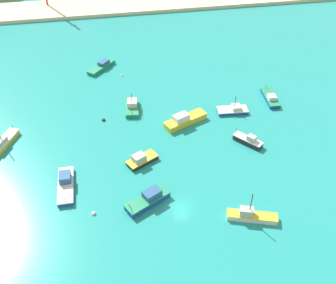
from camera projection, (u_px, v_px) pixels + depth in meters
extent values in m
cube|color=teal|center=(156.00, 116.00, 98.19)|extent=(260.00, 280.00, 0.50)
cube|color=#1E5BA8|center=(66.00, 186.00, 79.14)|extent=(3.05, 9.96, 0.78)
cube|color=white|center=(66.00, 185.00, 78.82)|extent=(3.11, 10.16, 0.20)
cube|color=#28568C|center=(65.00, 177.00, 79.21)|extent=(2.26, 2.80, 1.51)
cylinder|color=#4C3823|center=(65.00, 200.00, 75.17)|extent=(0.12, 0.49, 1.06)
cube|color=silver|center=(252.00, 217.00, 73.08)|extent=(9.25, 4.77, 0.96)
cube|color=gold|center=(252.00, 215.00, 72.70)|extent=(9.44, 4.86, 0.20)
cube|color=#B2ADA3|center=(247.00, 211.00, 72.29)|extent=(2.85, 2.25, 1.45)
cylinder|color=#4C3823|center=(251.00, 202.00, 70.48)|extent=(0.17, 0.17, 4.00)
cube|color=#14478C|center=(148.00, 201.00, 75.92)|extent=(9.20, 6.81, 1.13)
cube|color=#238C5B|center=(147.00, 199.00, 75.49)|extent=(9.38, 6.95, 0.20)
cube|color=#28568C|center=(152.00, 193.00, 75.55)|extent=(4.03, 3.55, 1.27)
cylinder|color=#4C3823|center=(130.00, 207.00, 73.13)|extent=(0.63, 0.42, 1.53)
cube|color=#232328|center=(142.00, 161.00, 84.92)|extent=(7.23, 5.65, 0.80)
cube|color=gold|center=(142.00, 159.00, 84.60)|extent=(7.37, 5.77, 0.20)
cube|color=#B2ADA3|center=(139.00, 158.00, 83.70)|extent=(3.32, 3.12, 1.35)
cube|color=gold|center=(185.00, 121.00, 95.34)|extent=(10.99, 7.04, 1.29)
cube|color=gold|center=(186.00, 118.00, 94.86)|extent=(11.21, 7.18, 0.20)
cube|color=silver|center=(181.00, 117.00, 93.76)|extent=(4.21, 3.50, 1.43)
cube|color=#198466|center=(132.00, 109.00, 99.46)|extent=(4.02, 7.14, 0.86)
cube|color=#238C5B|center=(132.00, 107.00, 99.12)|extent=(4.10, 7.28, 0.20)
cube|color=beige|center=(132.00, 103.00, 99.29)|extent=(2.73, 3.16, 1.30)
cylinder|color=#4C3823|center=(132.00, 113.00, 96.46)|extent=(0.19, 0.54, 1.17)
cylinder|color=#4C3823|center=(132.00, 98.00, 97.64)|extent=(0.14, 0.14, 2.46)
cube|color=#14478C|center=(270.00, 98.00, 103.16)|extent=(3.20, 8.82, 0.85)
cube|color=#238C5B|center=(270.00, 96.00, 102.82)|extent=(3.27, 8.99, 0.20)
cube|color=silver|center=(272.00, 97.00, 101.63)|extent=(2.09, 2.36, 0.94)
cylinder|color=#4C3823|center=(266.00, 87.00, 105.47)|extent=(0.16, 0.53, 1.16)
cube|color=#232328|center=(248.00, 141.00, 89.65)|extent=(5.84, 6.41, 1.09)
cube|color=white|center=(248.00, 139.00, 89.24)|extent=(5.96, 6.54, 0.20)
cube|color=#B2ADA3|center=(252.00, 138.00, 88.40)|extent=(2.37, 2.42, 1.13)
cylinder|color=#4C3823|center=(237.00, 131.00, 90.28)|extent=(0.50, 0.56, 1.47)
cube|color=#198466|center=(101.00, 67.00, 115.41)|extent=(8.48, 8.84, 0.85)
cube|color=#238C5B|center=(101.00, 66.00, 115.07)|extent=(8.65, 9.01, 0.20)
cube|color=#28568C|center=(104.00, 62.00, 115.48)|extent=(3.70, 3.77, 0.93)
cube|color=#14478C|center=(232.00, 111.00, 98.98)|extent=(7.60, 3.76, 0.72)
cube|color=white|center=(232.00, 109.00, 98.69)|extent=(7.75, 3.84, 0.20)
cube|color=beige|center=(236.00, 107.00, 98.40)|extent=(2.37, 2.56, 0.93)
cylinder|color=#4C3823|center=(235.00, 101.00, 97.16)|extent=(0.15, 0.15, 2.81)
cube|color=gold|center=(4.00, 143.00, 89.23)|extent=(6.12, 9.43, 0.97)
cube|color=white|center=(3.00, 141.00, 88.85)|extent=(6.24, 9.62, 0.20)
cube|color=#B2ADA3|center=(0.00, 142.00, 87.60)|extent=(3.20, 4.10, 1.03)
cylinder|color=#4C3823|center=(13.00, 128.00, 91.57)|extent=(0.35, 0.57, 1.32)
sphere|color=silver|center=(122.00, 75.00, 112.60)|extent=(0.69, 0.69, 0.69)
sphere|color=#232328|center=(104.00, 120.00, 96.37)|extent=(0.85, 0.85, 0.85)
sphere|color=silver|center=(94.00, 214.00, 74.16)|extent=(0.79, 0.79, 0.79)
cube|color=beige|center=(126.00, 5.00, 151.71)|extent=(247.00, 17.73, 1.20)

